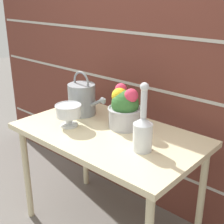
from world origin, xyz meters
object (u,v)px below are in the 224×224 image
at_px(watering_can, 82,99).
at_px(flower_planter, 125,108).
at_px(glass_decanter, 143,130).
at_px(crystal_pedestal_bowl, 68,112).

bearing_deg(watering_can, flower_planter, 3.43).
bearing_deg(glass_decanter, flower_planter, 147.04).
distance_m(watering_can, glass_decanter, 0.65).
relative_size(watering_can, crystal_pedestal_bowl, 1.98).
distance_m(watering_can, flower_planter, 0.36).
distance_m(crystal_pedestal_bowl, flower_planter, 0.35).
height_order(crystal_pedestal_bowl, flower_planter, flower_planter).
distance_m(crystal_pedestal_bowl, glass_decanter, 0.54).
bearing_deg(crystal_pedestal_bowl, flower_planter, 39.35).
height_order(crystal_pedestal_bowl, glass_decanter, glass_decanter).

